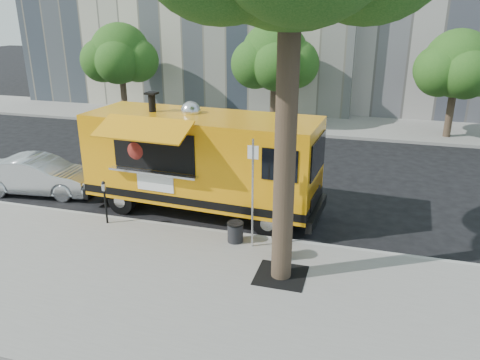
# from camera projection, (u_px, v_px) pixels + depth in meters

# --- Properties ---
(ground) EXTENTS (120.00, 120.00, 0.00)m
(ground) POSITION_uv_depth(u_px,v_px,m) (217.00, 221.00, 14.53)
(ground) COLOR black
(ground) RESTS_ON ground
(sidewalk) EXTENTS (60.00, 6.00, 0.15)m
(sidewalk) POSITION_uv_depth(u_px,v_px,m) (161.00, 288.00, 10.90)
(sidewalk) COLOR gray
(sidewalk) RESTS_ON ground
(curb) EXTENTS (60.00, 0.14, 0.16)m
(curb) POSITION_uv_depth(u_px,v_px,m) (206.00, 231.00, 13.66)
(curb) COLOR #999993
(curb) RESTS_ON ground
(far_sidewalk) EXTENTS (60.00, 5.00, 0.15)m
(far_sidewalk) POSITION_uv_depth(u_px,v_px,m) (293.00, 123.00, 26.68)
(far_sidewalk) COLOR gray
(far_sidewalk) RESTS_ON ground
(tree_well) EXTENTS (1.20, 1.20, 0.02)m
(tree_well) POSITION_uv_depth(u_px,v_px,m) (281.00, 275.00, 11.27)
(tree_well) COLOR black
(tree_well) RESTS_ON sidewalk
(far_tree_a) EXTENTS (3.42, 3.42, 5.36)m
(far_tree_a) POSITION_uv_depth(u_px,v_px,m) (120.00, 53.00, 26.93)
(far_tree_a) COLOR #33261C
(far_tree_a) RESTS_ON far_sidewalk
(far_tree_b) EXTENTS (3.60, 3.60, 5.50)m
(far_tree_b) POSITION_uv_depth(u_px,v_px,m) (275.00, 56.00, 24.92)
(far_tree_b) COLOR #33261C
(far_tree_b) RESTS_ON far_sidewalk
(far_tree_c) EXTENTS (3.24, 3.24, 5.21)m
(far_tree_c) POSITION_uv_depth(u_px,v_px,m) (457.00, 64.00, 22.34)
(far_tree_c) COLOR #33261C
(far_tree_c) RESTS_ON far_sidewalk
(sign_post) EXTENTS (0.28, 0.06, 3.00)m
(sign_post) POSITION_uv_depth(u_px,v_px,m) (253.00, 188.00, 12.09)
(sign_post) COLOR silver
(sign_post) RESTS_ON sidewalk
(parking_meter) EXTENTS (0.11, 0.11, 1.33)m
(parking_meter) POSITION_uv_depth(u_px,v_px,m) (105.00, 197.00, 13.76)
(parking_meter) COLOR black
(parking_meter) RESTS_ON sidewalk
(food_truck) EXTENTS (7.68, 3.74, 3.74)m
(food_truck) POSITION_uv_depth(u_px,v_px,m) (201.00, 160.00, 14.62)
(food_truck) COLOR orange
(food_truck) RESTS_ON ground
(sedan) EXTENTS (4.23, 1.91, 1.35)m
(sedan) POSITION_uv_depth(u_px,v_px,m) (39.00, 175.00, 16.48)
(sedan) COLOR #BABDC2
(sedan) RESTS_ON ground
(trash_bin_left) EXTENTS (0.50, 0.50, 0.60)m
(trash_bin_left) POSITION_uv_depth(u_px,v_px,m) (281.00, 246.00, 11.99)
(trash_bin_left) COLOR black
(trash_bin_left) RESTS_ON sidewalk
(trash_bin_right) EXTENTS (0.47, 0.47, 0.56)m
(trash_bin_right) POSITION_uv_depth(u_px,v_px,m) (235.00, 231.00, 12.83)
(trash_bin_right) COLOR black
(trash_bin_right) RESTS_ON sidewalk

